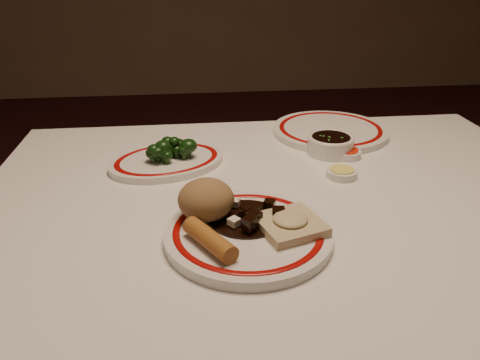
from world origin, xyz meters
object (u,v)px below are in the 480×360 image
stirfry_heap (248,216)px  soy_bowl (330,145)px  broccoli_pile (169,148)px  rice_mound (206,199)px  spring_roll (210,239)px  main_plate (248,234)px  dining_table (285,236)px  fried_wonton (290,223)px  broccoli_plate (167,161)px

stirfry_heap → soy_bowl: stirfry_heap is taller
stirfry_heap → broccoli_pile: bearing=115.6°
rice_mound → spring_roll: size_ratio=0.87×
main_plate → stirfry_heap: size_ratio=2.58×
main_plate → soy_bowl: soy_bowl is taller
rice_mound → spring_roll: rice_mound is taller
dining_table → rice_mound: rice_mound is taller
broccoli_pile → fried_wonton: bearing=-57.7°
rice_mound → broccoli_pile: size_ratio=0.85×
dining_table → fried_wonton: size_ratio=9.76×
spring_roll → broccoli_pile: (-0.07, 0.36, 0.01)m
rice_mound → broccoli_pile: rice_mound is taller
main_plate → spring_roll: 0.08m
soy_bowl → rice_mound: bearing=-135.9°
stirfry_heap → spring_roll: bearing=-132.4°
broccoli_plate → broccoli_pile: broccoli_pile is taller
fried_wonton → stirfry_heap: 0.07m
main_plate → broccoli_pile: bearing=113.2°
soy_bowl → broccoli_plate: bearing=-176.3°
fried_wonton → spring_roll: bearing=-163.3°
rice_mound → spring_roll: 0.10m
stirfry_heap → broccoli_pile: size_ratio=1.14×
spring_roll → dining_table: bearing=18.7°
dining_table → stirfry_heap: size_ratio=9.37×
dining_table → broccoli_plate: size_ratio=3.90×
rice_mound → stirfry_heap: 0.08m
spring_roll → stirfry_heap: bearing=16.7°
soy_bowl → main_plate: bearing=-124.8°
stirfry_heap → broccoli_plate: bearing=116.4°
dining_table → rice_mound: bearing=-149.8°
dining_table → spring_roll: bearing=-130.4°
dining_table → main_plate: main_plate is taller
dining_table → main_plate: size_ratio=3.63×
main_plate → rice_mound: size_ratio=3.47×
dining_table → broccoli_pile: broccoli_pile is taller
rice_mound → soy_bowl: rice_mound is taller
fried_wonton → soy_bowl: (0.17, 0.35, -0.01)m
fried_wonton → soy_bowl: 0.39m
main_plate → stirfry_heap: (0.00, 0.03, 0.02)m
rice_mound → fried_wonton: bearing=-21.8°
main_plate → fried_wonton: (0.07, -0.01, 0.02)m
dining_table → spring_roll: 0.27m
stirfry_heap → broccoli_plate: (-0.14, 0.29, -0.02)m
broccoli_pile → spring_roll: bearing=-79.0°
stirfry_heap → broccoli_pile: 0.32m
rice_mound → broccoli_plate: 0.28m
dining_table → soy_bowl: bearing=54.4°
fried_wonton → broccoli_plate: (-0.21, 0.32, -0.02)m
spring_roll → fried_wonton: 0.14m
fried_wonton → stirfry_heap: (-0.07, 0.03, -0.00)m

